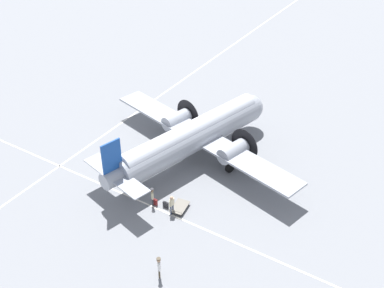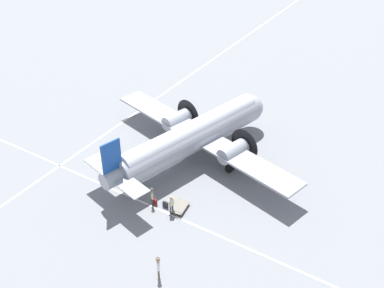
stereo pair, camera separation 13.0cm
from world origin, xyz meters
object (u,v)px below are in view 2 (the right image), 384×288
(passenger_boarding, at_px, (171,203))
(ramp_agent, at_px, (152,195))
(suitcase_near_door, at_px, (165,205))
(airliner_main, at_px, (196,135))
(crew_foreground, at_px, (158,265))
(suitcase_upright_spare, at_px, (155,202))
(baggage_cart, at_px, (179,207))

(passenger_boarding, relative_size, ramp_agent, 1.03)
(suitcase_near_door, bearing_deg, airliner_main, -77.46)
(crew_foreground, height_order, suitcase_upright_spare, crew_foreground)
(airliner_main, height_order, crew_foreground, airliner_main)
(crew_foreground, distance_m, passenger_boarding, 6.76)
(passenger_boarding, distance_m, suitcase_near_door, 1.27)
(ramp_agent, bearing_deg, suitcase_upright_spare, -91.14)
(airliner_main, xyz_separation_m, passenger_boarding, (-2.55, 7.86, -1.52))
(suitcase_upright_spare, height_order, baggage_cart, suitcase_upright_spare)
(passenger_boarding, bearing_deg, ramp_agent, 96.79)
(suitcase_upright_spare, distance_m, baggage_cart, 2.17)
(airliner_main, relative_size, passenger_boarding, 12.31)
(passenger_boarding, distance_m, suitcase_upright_spare, 1.99)
(crew_foreground, bearing_deg, airliner_main, 161.84)
(passenger_boarding, bearing_deg, suitcase_near_door, 74.84)
(passenger_boarding, xyz_separation_m, ramp_agent, (1.97, 0.02, -0.00))
(crew_foreground, bearing_deg, passenger_boarding, 166.41)
(suitcase_near_door, bearing_deg, ramp_agent, 18.51)
(crew_foreground, distance_m, suitcase_upright_spare, 7.88)
(airliner_main, distance_m, ramp_agent, 8.04)
(suitcase_upright_spare, bearing_deg, suitcase_near_door, -166.70)
(airliner_main, height_order, baggage_cart, airliner_main)
(crew_foreground, relative_size, baggage_cart, 0.92)
(crew_foreground, xyz_separation_m, ramp_agent, (4.97, -6.04, -0.05))
(crew_foreground, relative_size, ramp_agent, 1.04)
(airliner_main, height_order, suitcase_near_door, airliner_main)
(passenger_boarding, relative_size, suitcase_near_door, 3.08)
(passenger_boarding, bearing_deg, baggage_cart, -14.25)
(airliner_main, distance_m, baggage_cart, 8.01)
(crew_foreground, distance_m, ramp_agent, 7.82)
(ramp_agent, distance_m, baggage_cart, 2.52)
(baggage_cart, bearing_deg, ramp_agent, 99.89)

